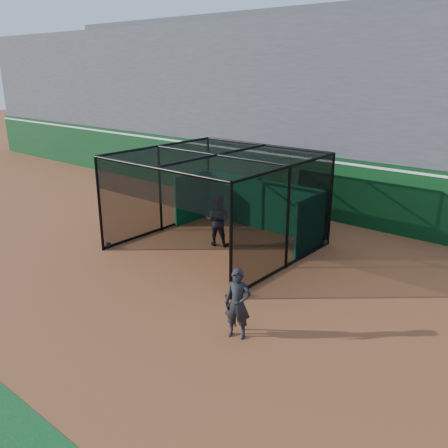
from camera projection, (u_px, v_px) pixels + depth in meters
The scene contains 6 objects.
ground at pixel (160, 284), 13.32m from camera, with size 120.00×120.00×0.00m, color #96522B.
outfield_wall at pixel (314, 185), 19.11m from camera, with size 50.00×0.50×2.50m.
grandstand at pixel (362, 99), 20.86m from camera, with size 50.00×7.85×8.95m.
batting_cage at pixel (217, 203), 15.54m from camera, with size 5.56×5.38×3.13m.
batter at pixel (218, 220), 15.98m from camera, with size 0.85×0.66×1.75m, color black.
on_deck_player at pixel (238, 304), 10.46m from camera, with size 0.70×0.59×1.64m.
Camera 1 is at (9.14, -8.15, 5.78)m, focal length 38.00 mm.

